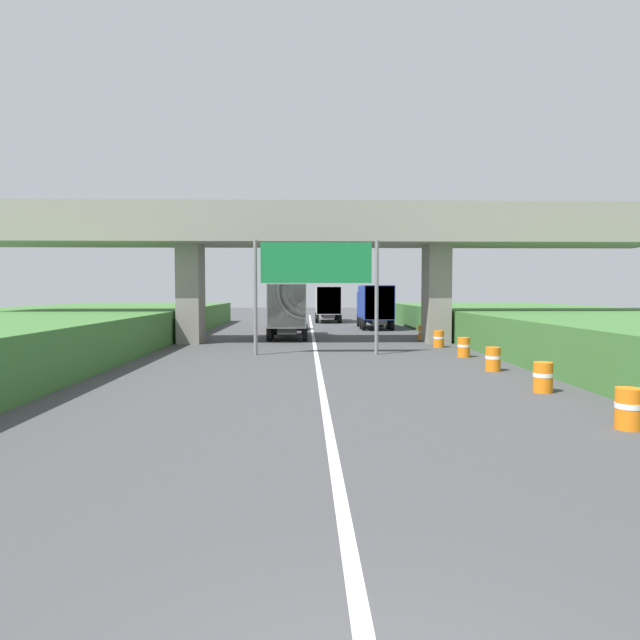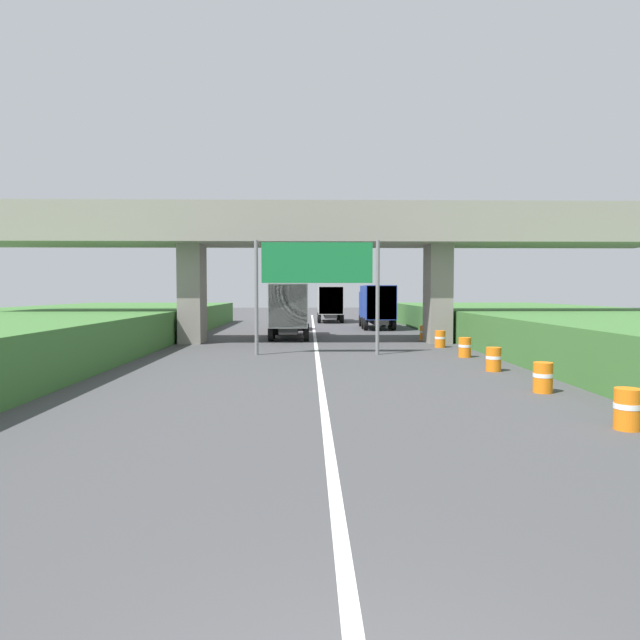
# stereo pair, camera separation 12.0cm
# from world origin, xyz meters

# --- Properties ---
(lane_centre_stripe) EXTENTS (0.20, 87.73, 0.01)m
(lane_centre_stripe) POSITION_xyz_m (0.00, 23.86, 0.00)
(lane_centre_stripe) COLOR white
(lane_centre_stripe) RESTS_ON ground
(overpass_bridge) EXTENTS (40.00, 4.80, 7.88)m
(overpass_bridge) POSITION_xyz_m (0.00, 29.83, 5.96)
(overpass_bridge) COLOR gray
(overpass_bridge) RESTS_ON ground
(overhead_highway_sign) EXTENTS (5.88, 0.18, 5.38)m
(overhead_highway_sign) POSITION_xyz_m (0.00, 23.43, 3.98)
(overhead_highway_sign) COLOR slate
(overhead_highway_sign) RESTS_ON ground
(truck_blue) EXTENTS (2.44, 7.30, 3.44)m
(truck_blue) POSITION_xyz_m (5.02, 42.27, 1.93)
(truck_blue) COLOR black
(truck_blue) RESTS_ON ground
(truck_black) EXTENTS (2.44, 7.30, 3.44)m
(truck_black) POSITION_xyz_m (1.65, 52.28, 1.93)
(truck_black) COLOR black
(truck_black) RESTS_ON ground
(truck_orange) EXTENTS (2.44, 7.30, 3.44)m
(truck_orange) POSITION_xyz_m (-1.60, 33.02, 1.93)
(truck_orange) COLOR black
(truck_orange) RESTS_ON ground
(car_red) EXTENTS (1.86, 4.10, 1.72)m
(car_red) POSITION_xyz_m (-1.63, 41.29, 0.86)
(car_red) COLOR red
(car_red) RESTS_ON ground
(construction_barrel_0) EXTENTS (0.57, 0.57, 0.90)m
(construction_barrel_0) POSITION_xyz_m (6.52, 8.74, 0.46)
(construction_barrel_0) COLOR orange
(construction_barrel_0) RESTS_ON ground
(construction_barrel_1) EXTENTS (0.57, 0.57, 0.90)m
(construction_barrel_1) POSITION_xyz_m (6.53, 13.25, 0.46)
(construction_barrel_1) COLOR orange
(construction_barrel_1) RESTS_ON ground
(construction_barrel_2) EXTENTS (0.57, 0.57, 0.90)m
(construction_barrel_2) POSITION_xyz_m (6.53, 17.76, 0.46)
(construction_barrel_2) COLOR orange
(construction_barrel_2) RESTS_ON ground
(construction_barrel_3) EXTENTS (0.57, 0.57, 0.90)m
(construction_barrel_3) POSITION_xyz_m (6.69, 22.27, 0.46)
(construction_barrel_3) COLOR orange
(construction_barrel_3) RESTS_ON ground
(construction_barrel_4) EXTENTS (0.57, 0.57, 0.90)m
(construction_barrel_4) POSITION_xyz_m (6.60, 26.79, 0.46)
(construction_barrel_4) COLOR orange
(construction_barrel_4) RESTS_ON ground
(construction_barrel_5) EXTENTS (0.57, 0.57, 0.90)m
(construction_barrel_5) POSITION_xyz_m (6.68, 31.30, 0.46)
(construction_barrel_5) COLOR orange
(construction_barrel_5) RESTS_ON ground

